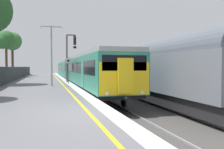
% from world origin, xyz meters
% --- Properties ---
extents(ground, '(17.40, 110.00, 1.21)m').
position_xyz_m(ground, '(2.64, 0.00, -0.61)').
color(ground, slate).
extents(commuter_train_at_platform, '(2.83, 42.98, 3.81)m').
position_xyz_m(commuter_train_at_platform, '(2.10, 24.39, 1.27)').
color(commuter_train_at_platform, '#2D846B').
rests_on(commuter_train_at_platform, ground).
extents(freight_train_adjacent_track, '(2.60, 42.51, 4.49)m').
position_xyz_m(freight_train_adjacent_track, '(6.10, 20.22, 1.45)').
color(freight_train_adjacent_track, '#232326').
rests_on(freight_train_adjacent_track, ground).
extents(signal_gantry, '(1.10, 0.24, 5.09)m').
position_xyz_m(signal_gantry, '(0.62, 17.58, 3.18)').
color(signal_gantry, '#47474C').
rests_on(signal_gantry, ground).
extents(speed_limit_sign, '(0.59, 0.08, 2.51)m').
position_xyz_m(speed_limit_sign, '(0.25, 14.81, 1.61)').
color(speed_limit_sign, '#59595B').
rests_on(speed_limit_sign, ground).
extents(platform_lamp_mid, '(2.00, 0.20, 5.06)m').
position_xyz_m(platform_lamp_mid, '(-1.35, 12.16, 3.02)').
color(platform_lamp_mid, '#93999E').
rests_on(platform_lamp_mid, ground).
extents(background_tree_left, '(3.07, 3.03, 7.31)m').
position_xyz_m(background_tree_left, '(-7.99, 32.13, 5.71)').
color(background_tree_left, '#473323').
rests_on(background_tree_left, ground).
extents(background_tree_centre, '(3.32, 3.32, 7.95)m').
position_xyz_m(background_tree_centre, '(-7.69, 38.32, 6.13)').
color(background_tree_centre, '#473323').
rests_on(background_tree_centre, ground).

